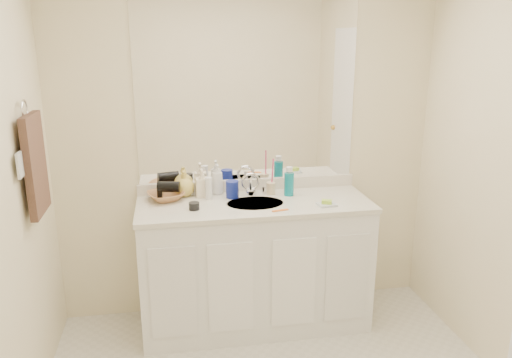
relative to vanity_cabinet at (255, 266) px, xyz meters
The scene contains 24 objects.
wall_back 0.82m from the vanity_cabinet, 90.00° to the left, with size 2.60×0.02×2.40m, color #F4E7BF.
vanity_cabinet is the anchor object (origin of this frame).
countertop 0.44m from the vanity_cabinet, ahead, with size 1.52×0.57×0.03m, color silver.
backsplash 0.56m from the vanity_cabinet, 90.00° to the left, with size 1.52×0.03×0.08m, color silver.
sink_basin 0.44m from the vanity_cabinet, 90.00° to the right, with size 0.37×0.37×0.02m, color #BCAFA4.
faucet 0.53m from the vanity_cabinet, 90.00° to the left, with size 0.02×0.02×0.11m, color silver.
mirror 1.17m from the vanity_cabinet, 90.00° to the left, with size 1.48×0.01×1.20m, color white.
blue_mug 0.54m from the vanity_cabinet, 138.13° to the left, with size 0.08×0.08×0.12m, color navy.
tan_cup 0.54m from the vanity_cabinet, 46.90° to the left, with size 0.06×0.06×0.08m, color beige.
toothbrush 0.64m from the vanity_cabinet, 44.91° to the left, with size 0.01×0.01×0.21m, color #DF3A6E.
mouthwash_bottle 0.60m from the vanity_cabinet, 21.62° to the left, with size 0.07×0.07×0.16m, color #0C7D90.
soap_dish 0.66m from the vanity_cabinet, 18.80° to the right, with size 0.11×0.09×0.01m, color silver.
green_soap 0.67m from the vanity_cabinet, 18.80° to the right, with size 0.06×0.05×0.02m, color #A7D934.
orange_comb 0.51m from the vanity_cabinet, 56.70° to the right, with size 0.11×0.02×0.00m, color orange.
dark_jar 0.63m from the vanity_cabinet, 168.68° to the right, with size 0.07×0.07×0.05m, color black.
extra_white_bottle 0.61m from the vanity_cabinet, 159.70° to the left, with size 0.05×0.05×0.15m, color white.
soap_bottle_white 0.64m from the vanity_cabinet, 135.25° to the left, with size 0.08×0.08×0.21m, color white.
soap_bottle_cream 0.66m from the vanity_cabinet, 150.92° to the left, with size 0.08×0.09×0.19m, color #FFF1CF.
soap_bottle_yellow 0.73m from the vanity_cabinet, 154.37° to the left, with size 0.13×0.13×0.17m, color #D3BA52.
wicker_basket 0.76m from the vanity_cabinet, 165.99° to the left, with size 0.23×0.23×0.06m, color #A66D43.
hair_dryer 0.79m from the vanity_cabinet, 165.50° to the left, with size 0.07×0.07×0.14m, color black.
towel_ring 1.71m from the vanity_cabinet, 168.86° to the right, with size 0.11×0.11×0.01m, color silver.
hand_towel 1.52m from the vanity_cabinet, 168.69° to the right, with size 0.04×0.32×0.55m, color #2E1F19.
switch_plate 1.61m from the vanity_cabinet, 160.52° to the right, with size 0.01×0.09×0.13m, color silver.
Camera 1 is at (-0.54, -2.01, 1.92)m, focal length 35.00 mm.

